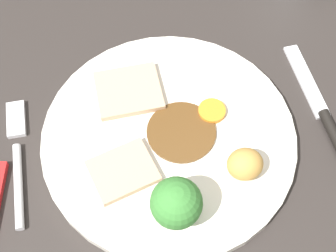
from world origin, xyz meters
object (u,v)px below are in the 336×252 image
Objects in this scene: carrot_coin_front at (212,111)px; broccoli_floret at (176,203)px; dinner_plate at (168,134)px; knife at (326,119)px; meat_slice_under at (123,171)px; meat_slice_main at (129,91)px; roast_potato_left at (245,164)px; fork at (17,157)px.

broccoli_floret reaches higher than carrot_coin_front.
dinner_plate is 1.49× the size of knife.
meat_slice_under is at bearing -152.39° from carrot_coin_front.
dinner_plate is 6.73cm from meat_slice_main.
meat_slice_under is 1.10× the size of broccoli_floret.
carrot_coin_front reaches higher than dinner_plate.
roast_potato_left is (10.30, -11.67, 1.22)cm from meat_slice_main.
broccoli_floret is at bearing -50.12° from meat_slice_under.
meat_slice_main is at bearing 99.87° from broccoli_floret.
broccoli_floret is 0.31× the size of knife.
carrot_coin_front is 12.84cm from broccoli_floret.
knife is (21.35, -6.75, -1.35)cm from meat_slice_main.
broccoli_floret is at bearing -95.41° from dinner_plate.
carrot_coin_front is 21.66cm from fork.
meat_slice_main reaches higher than dinner_plate.
knife is at bearing 23.99° from roast_potato_left.
broccoli_floret is at bearing -80.13° from meat_slice_main.
meat_slice_under reaches higher than fork.
dinner_plate is 5.46cm from carrot_coin_front.
meat_slice_under is (-5.40, -4.10, 1.10)cm from dinner_plate.
fork is (-23.18, 6.24, -2.64)cm from roast_potato_left.
broccoli_floret reaches higher than meat_slice_main.
carrot_coin_front is (-1.60, 7.47, -1.31)cm from roast_potato_left.
broccoli_floret is at bearing -123.14° from fork.
carrot_coin_front is at bearing -87.87° from fork.
broccoli_floret is (-0.90, -9.50, 3.96)cm from dinner_plate.
knife is (12.65, -2.55, -1.26)cm from carrot_coin_front.
dinner_plate is 16.41cm from fork.
meat_slice_under is at bearing 93.59° from knife.
meat_slice_under is 11.90cm from fork.
dinner_plate is 10.33cm from broccoli_floret.
knife is (34.23, -1.32, 0.06)cm from fork.
roast_potato_left reaches higher than meat_slice_under.
meat_slice_main is 0.47× the size of fork.
dinner_plate is at bearing -57.90° from meat_slice_main.
meat_slice_under is at bearing 170.94° from roast_potato_left.
fork is at bearing 84.08° from knife.
broccoli_floret reaches higher than dinner_plate.
fork is at bearing 164.94° from roast_potato_left.
roast_potato_left is at bearing 110.27° from knife.
broccoli_floret is at bearing -119.06° from carrot_coin_front.
broccoli_floret is (2.63, -15.12, 2.86)cm from meat_slice_main.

